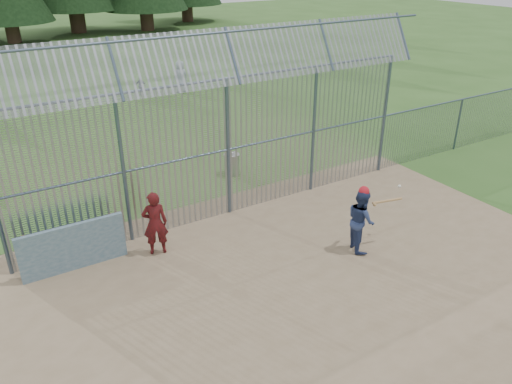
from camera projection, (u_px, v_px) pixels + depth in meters
ground at (299, 270)px, 12.18m from camera, size 120.00×120.00×0.00m
dirt_infield at (311, 280)px, 11.79m from camera, size 14.00×10.00×0.02m
dugout_wall at (73, 247)px, 11.98m from camera, size 2.50×0.12×1.20m
batter at (361, 220)px, 12.69m from camera, size 0.86×0.97×1.67m
onlooker at (155, 223)px, 12.50m from camera, size 0.72×0.57×1.72m
bg_kid_standing at (181, 77)px, 26.91m from camera, size 0.88×0.62×1.71m
bg_kid_seated at (141, 86)px, 26.54m from camera, size 0.61×0.54×0.99m
batting_gear at (369, 193)px, 12.42m from camera, size 1.49×0.41×0.56m
trash_can at (232, 164)px, 17.21m from camera, size 0.56×0.56×0.82m
backstop_fence at (283, 127)px, 14.62m from camera, size 20.09×0.81×5.30m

